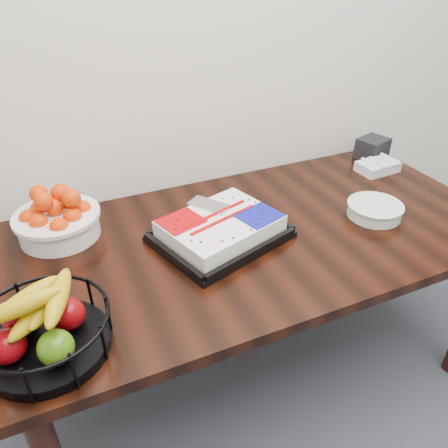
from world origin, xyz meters
name	(u,v)px	position (x,y,z in m)	size (l,w,h in m)	color
table	(258,250)	(0.00, 2.00, 0.66)	(1.80, 0.90, 0.75)	black
cake_tray	(220,229)	(-0.15, 2.01, 0.79)	(0.51, 0.45, 0.09)	black
tangerine_bowl	(57,216)	(-0.66, 2.26, 0.83)	(0.30, 0.30, 0.19)	white
fruit_basket	(44,329)	(-0.75, 1.73, 0.82)	(0.33, 0.33, 0.18)	black
plate_stack	(375,210)	(0.45, 1.91, 0.78)	(0.21, 0.21, 0.05)	white
fork_bag	(378,166)	(0.72, 2.22, 0.78)	(0.18, 0.12, 0.05)	silver
napkin_box	(372,148)	(0.80, 2.35, 0.80)	(0.13, 0.12, 0.10)	black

